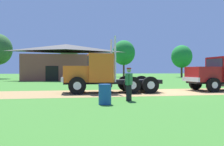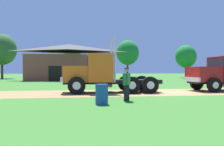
# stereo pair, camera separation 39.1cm
# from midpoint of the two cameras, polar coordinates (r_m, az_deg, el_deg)

# --- Properties ---
(ground_plane) EXTENTS (200.00, 200.00, 0.00)m
(ground_plane) POSITION_cam_midpoint_polar(r_m,az_deg,el_deg) (17.65, 14.29, -4.44)
(ground_plane) COLOR #387129
(dirt_track) EXTENTS (120.00, 5.12, 0.01)m
(dirt_track) POSITION_cam_midpoint_polar(r_m,az_deg,el_deg) (17.65, 14.29, -4.42)
(dirt_track) COLOR #9A7A4C
(dirt_track) RESTS_ON ground_plane
(truck_foreground_white) EXTENTS (6.94, 2.71, 3.85)m
(truck_foreground_white) POSITION_cam_midpoint_polar(r_m,az_deg,el_deg) (16.64, -2.36, -0.33)
(truck_foreground_white) COLOR black
(truck_foreground_white) RESTS_ON ground_plane
(visitor_standing_near) EXTENTS (0.45, 0.56, 1.69)m
(visitor_standing_near) POSITION_cam_midpoint_polar(r_m,az_deg,el_deg) (12.12, 4.43, -2.37)
(visitor_standing_near) COLOR #33723F
(visitor_standing_near) RESTS_ON ground_plane
(steel_barrel) EXTENTS (0.58, 0.58, 0.93)m
(steel_barrel) POSITION_cam_midpoint_polar(r_m,az_deg,el_deg) (10.92, -1.44, -5.09)
(steel_barrel) COLOR #19478C
(steel_barrel) RESTS_ON ground_plane
(shed_building) EXTENTS (13.49, 6.62, 5.67)m
(shed_building) POSITION_cam_midpoint_polar(r_m,az_deg,el_deg) (38.11, -9.87, 2.39)
(shed_building) COLOR brown
(shed_building) RESTS_ON ground_plane
(tree_left) EXTENTS (5.37, 5.37, 8.49)m
(tree_left) POSITION_cam_midpoint_polar(r_m,az_deg,el_deg) (50.06, -24.61, 5.12)
(tree_left) COLOR #513823
(tree_left) RESTS_ON ground_plane
(tree_mid) EXTENTS (3.44, 3.44, 6.01)m
(tree_mid) POSITION_cam_midpoint_polar(r_m,az_deg,el_deg) (46.60, -9.17, 3.73)
(tree_mid) COLOR #513823
(tree_mid) RESTS_ON ground_plane
(tree_right) EXTENTS (5.46, 5.46, 8.86)m
(tree_right) POSITION_cam_midpoint_polar(r_m,az_deg,el_deg) (58.11, 3.94, 4.85)
(tree_right) COLOR #513823
(tree_right) RESTS_ON ground_plane
(tree_far_right) EXTENTS (4.65, 4.65, 7.26)m
(tree_far_right) POSITION_cam_midpoint_polar(r_m,az_deg,el_deg) (56.19, 17.44, 3.79)
(tree_far_right) COLOR #513823
(tree_far_right) RESTS_ON ground_plane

